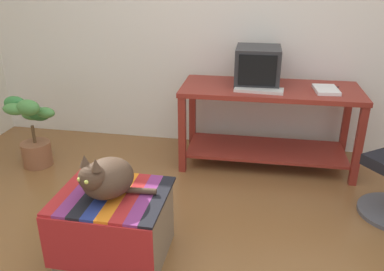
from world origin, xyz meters
The scene contains 9 objects.
back_wall centered at (0.00, 2.05, 1.30)m, with size 8.00×0.10×2.60m, color silver.
desk centered at (0.48, 1.60, 0.50)m, with size 1.54×0.65×0.73m.
tv_monitor centered at (0.36, 1.67, 0.89)m, with size 0.38×0.41×0.32m.
keyboard centered at (0.38, 1.46, 0.74)m, with size 0.40×0.15×0.02m, color beige.
book centered at (0.93, 1.56, 0.74)m, with size 0.19×0.27×0.03m, color white.
ottoman_with_blanket centered at (-0.41, 0.14, 0.22)m, with size 0.65×0.56×0.44m.
cat centered at (-0.43, 0.11, 0.57)m, with size 0.46×0.40×0.30m.
potted_plant centered at (-1.57, 1.18, 0.32)m, with size 0.47×0.38×0.67m.
pen centered at (0.99, 1.67, 0.73)m, with size 0.01×0.01×0.14m, color black.
Camera 1 is at (0.42, -1.73, 1.67)m, focal length 36.90 mm.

